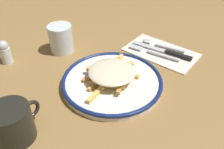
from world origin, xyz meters
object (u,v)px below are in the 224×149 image
(spoon, at_px, (156,44))
(salt_shaker, at_px, (5,52))
(napkin, at_px, (161,52))
(fries_heap, at_px, (112,73))
(knife, at_px, (166,51))
(water_glass, at_px, (61,39))
(plate, at_px, (112,81))
(fork, at_px, (153,52))
(coffee_mug, at_px, (13,123))

(spoon, xyz_separation_m, salt_shaker, (-0.38, 0.32, 0.03))
(napkin, bearing_deg, fries_heap, 174.06)
(salt_shaker, bearing_deg, spoon, -40.04)
(napkin, height_order, salt_shaker, salt_shaker)
(knife, xyz_separation_m, water_glass, (-0.20, 0.29, 0.03))
(plate, xyz_separation_m, spoon, (0.26, 0.01, 0.00))
(spoon, bearing_deg, plate, -177.28)
(plate, xyz_separation_m, fries_heap, (0.00, 0.00, 0.03))
(water_glass, bearing_deg, plate, -97.93)
(fork, xyz_separation_m, knife, (0.03, -0.03, 0.00))
(fork, bearing_deg, salt_shaker, 133.89)
(plate, height_order, spoon, plate)
(water_glass, bearing_deg, fork, -56.44)
(knife, distance_m, spoon, 0.06)
(fork, height_order, water_glass, water_glass)
(water_glass, distance_m, salt_shaker, 0.18)
(napkin, height_order, fork, fork)
(plate, xyz_separation_m, salt_shaker, (-0.12, 0.33, 0.03))
(fork, relative_size, water_glass, 1.92)
(fries_heap, bearing_deg, salt_shaker, 111.03)
(plate, height_order, salt_shaker, salt_shaker)
(plate, xyz_separation_m, coffee_mug, (-0.27, 0.05, 0.03))
(fries_heap, bearing_deg, water_glass, 82.89)
(fries_heap, distance_m, knife, 0.24)
(napkin, xyz_separation_m, salt_shaker, (-0.36, 0.35, 0.03))
(fries_heap, relative_size, coffee_mug, 1.93)
(fries_heap, relative_size, napkin, 0.96)
(fork, height_order, coffee_mug, coffee_mug)
(plate, relative_size, fries_heap, 1.26)
(napkin, distance_m, knife, 0.02)
(spoon, relative_size, water_glass, 1.65)
(coffee_mug, height_order, salt_shaker, coffee_mug)
(plate, bearing_deg, fries_heap, 25.71)
(knife, height_order, salt_shaker, salt_shaker)
(napkin, relative_size, fork, 1.33)
(knife, bearing_deg, spoon, 70.16)
(napkin, bearing_deg, knife, -82.96)
(plate, bearing_deg, spoon, 2.72)
(napkin, relative_size, knife, 1.11)
(plate, xyz_separation_m, napkin, (0.23, -0.02, -0.01))
(napkin, xyz_separation_m, fork, (-0.03, 0.01, 0.01))
(water_glass, relative_size, coffee_mug, 0.79)
(fries_heap, height_order, napkin, fries_heap)
(plate, height_order, coffee_mug, coffee_mug)
(napkin, xyz_separation_m, water_glass, (-0.20, 0.27, 0.04))
(plate, height_order, water_glass, water_glass)
(water_glass, bearing_deg, napkin, -53.35)
(napkin, height_order, knife, knife)
(fries_heap, bearing_deg, spoon, 2.34)
(fork, bearing_deg, coffee_mug, 172.70)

